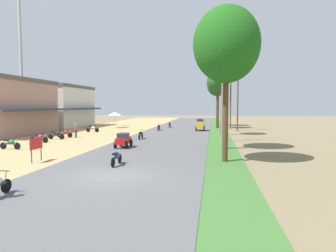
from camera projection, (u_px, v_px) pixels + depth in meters
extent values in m
plane|color=#7A6B4C|center=(113.00, 177.00, 14.60)|extent=(180.00, 180.00, 0.00)
cube|color=#565659|center=(113.00, 176.00, 14.60)|extent=(9.00, 140.00, 0.08)
cube|color=#3D6B2D|center=(229.00, 181.00, 13.74)|extent=(2.40, 140.00, 0.06)
cube|color=tan|center=(5.00, 109.00, 35.28)|extent=(6.74, 12.51, 6.40)
cube|color=#2D3847|center=(35.00, 110.00, 34.69)|extent=(1.20, 12.51, 0.25)
cube|color=#59514C|center=(4.00, 80.00, 35.04)|extent=(6.94, 12.71, 0.50)
cube|color=silver|center=(62.00, 108.00, 48.61)|extent=(6.68, 11.41, 6.40)
cube|color=#2D3847|center=(84.00, 109.00, 48.03)|extent=(1.20, 11.41, 0.25)
cube|color=#59514C|center=(62.00, 87.00, 48.37)|extent=(6.88, 11.61, 0.50)
cylinder|color=#B2B2B7|center=(20.00, 44.00, 43.55)|extent=(0.44, 0.44, 25.52)
cylinder|color=black|center=(17.00, 146.00, 23.41)|extent=(0.56, 0.06, 0.56)
cylinder|color=black|center=(3.00, 146.00, 23.60)|extent=(0.56, 0.06, 0.56)
cube|color=#333338|center=(10.00, 144.00, 23.49)|extent=(1.12, 0.12, 0.12)
ellipsoid|color=#14722D|center=(11.00, 142.00, 23.47)|extent=(0.64, 0.28, 0.32)
cube|color=black|center=(7.00, 140.00, 23.51)|extent=(0.44, 0.20, 0.10)
cylinder|color=#A5A8AD|center=(16.00, 143.00, 23.40)|extent=(0.26, 0.05, 0.68)
cylinder|color=black|center=(16.00, 138.00, 23.38)|extent=(0.04, 0.54, 0.04)
cylinder|color=black|center=(45.00, 140.00, 27.54)|extent=(0.56, 0.06, 0.56)
cylinder|color=black|center=(33.00, 140.00, 27.73)|extent=(0.56, 0.06, 0.56)
cube|color=#333338|center=(39.00, 138.00, 27.62)|extent=(1.12, 0.12, 0.12)
ellipsoid|color=#8C1E8C|center=(40.00, 137.00, 27.60)|extent=(0.64, 0.28, 0.32)
cube|color=black|center=(36.00, 135.00, 27.64)|extent=(0.44, 0.20, 0.10)
cylinder|color=#A5A8AD|center=(45.00, 137.00, 27.53)|extent=(0.26, 0.05, 0.68)
cylinder|color=black|center=(44.00, 133.00, 27.51)|extent=(0.04, 0.54, 0.04)
cylinder|color=black|center=(62.00, 137.00, 30.38)|extent=(0.56, 0.06, 0.56)
cylinder|color=black|center=(51.00, 137.00, 30.56)|extent=(0.56, 0.06, 0.56)
cube|color=#333338|center=(56.00, 135.00, 30.46)|extent=(1.12, 0.12, 0.12)
ellipsoid|color=black|center=(57.00, 134.00, 30.44)|extent=(0.64, 0.28, 0.32)
cube|color=black|center=(54.00, 132.00, 30.48)|extent=(0.44, 0.20, 0.10)
cylinder|color=#A5A8AD|center=(61.00, 134.00, 30.37)|extent=(0.26, 0.05, 0.68)
cylinder|color=black|center=(61.00, 131.00, 30.35)|extent=(0.04, 0.54, 0.04)
cylinder|color=black|center=(70.00, 135.00, 32.08)|extent=(0.56, 0.06, 0.56)
cylinder|color=black|center=(59.00, 135.00, 32.27)|extent=(0.56, 0.06, 0.56)
cube|color=#333338|center=(65.00, 133.00, 32.16)|extent=(1.12, 0.12, 0.12)
ellipsoid|color=red|center=(65.00, 132.00, 32.14)|extent=(0.64, 0.28, 0.32)
cube|color=black|center=(62.00, 131.00, 32.19)|extent=(0.44, 0.20, 0.10)
cylinder|color=#A5A8AD|center=(69.00, 133.00, 32.07)|extent=(0.26, 0.05, 0.68)
cylinder|color=black|center=(69.00, 129.00, 32.05)|extent=(0.04, 0.54, 0.04)
cylinder|color=black|center=(97.00, 130.00, 38.63)|extent=(0.56, 0.06, 0.56)
cylinder|color=black|center=(88.00, 130.00, 38.82)|extent=(0.56, 0.06, 0.56)
cube|color=#333338|center=(93.00, 129.00, 38.71)|extent=(1.12, 0.12, 0.12)
ellipsoid|color=silver|center=(93.00, 128.00, 38.69)|extent=(0.64, 0.28, 0.32)
cube|color=black|center=(90.00, 127.00, 38.74)|extent=(0.44, 0.20, 0.10)
cylinder|color=#A5A8AD|center=(97.00, 128.00, 38.62)|extent=(0.26, 0.05, 0.68)
cylinder|color=black|center=(96.00, 125.00, 38.60)|extent=(0.04, 0.54, 0.04)
cylinder|color=#262628|center=(32.00, 157.00, 17.80)|extent=(0.06, 0.06, 0.80)
cylinder|color=#262628|center=(41.00, 154.00, 18.79)|extent=(0.06, 0.06, 0.80)
cube|color=red|center=(36.00, 144.00, 18.24)|extent=(0.04, 1.30, 0.70)
cylinder|color=#99999E|center=(115.00, 121.00, 46.05)|extent=(0.05, 0.05, 2.10)
cone|color=white|center=(115.00, 114.00, 45.97)|extent=(2.20, 2.20, 0.55)
cylinder|color=#33333D|center=(76.00, 134.00, 32.06)|extent=(0.14, 0.14, 0.82)
cylinder|color=#33333D|center=(76.00, 134.00, 32.20)|extent=(0.14, 0.14, 0.82)
ellipsoid|color=#BF3333|center=(76.00, 128.00, 32.08)|extent=(0.43, 0.42, 0.56)
sphere|color=#9E7556|center=(76.00, 124.00, 32.05)|extent=(0.22, 0.22, 0.22)
cylinder|color=#4C351E|center=(225.00, 114.00, 18.28)|extent=(0.35, 0.35, 5.99)
ellipsoid|color=#1C5B17|center=(226.00, 44.00, 17.97)|extent=(4.13, 4.13, 4.75)
cylinder|color=#4C351E|center=(225.00, 110.00, 23.71)|extent=(0.39, 0.39, 6.37)
ellipsoid|color=#1B501C|center=(226.00, 56.00, 23.41)|extent=(3.95, 3.95, 4.23)
cylinder|color=#4C351E|center=(222.00, 107.00, 34.92)|extent=(0.30, 0.30, 6.81)
ellipsoid|color=#235516|center=(223.00, 70.00, 34.61)|extent=(2.94, 2.94, 3.56)
cylinder|color=#4C351E|center=(218.00, 108.00, 45.54)|extent=(0.44, 0.44, 6.36)
ellipsoid|color=#26541D|center=(218.00, 81.00, 45.25)|extent=(3.37, 3.37, 3.46)
cylinder|color=#4C351E|center=(217.00, 108.00, 50.87)|extent=(0.30, 0.30, 6.13)
ellipsoid|color=#265A21|center=(217.00, 84.00, 50.57)|extent=(3.70, 3.70, 4.34)
cylinder|color=gray|center=(222.00, 101.00, 28.46)|extent=(0.16, 0.16, 7.95)
cylinder|color=gray|center=(215.00, 62.00, 28.30)|extent=(1.40, 0.08, 0.08)
ellipsoid|color=silver|center=(208.00, 62.00, 28.41)|extent=(0.36, 0.20, 0.14)
cylinder|color=gray|center=(230.00, 61.00, 28.09)|extent=(1.40, 0.08, 0.08)
ellipsoid|color=silver|center=(238.00, 62.00, 27.99)|extent=(0.36, 0.20, 0.14)
cylinder|color=gray|center=(218.00, 103.00, 53.58)|extent=(0.16, 0.16, 7.93)
cylinder|color=gray|center=(214.00, 82.00, 53.42)|extent=(1.40, 0.08, 0.08)
ellipsoid|color=silver|center=(210.00, 83.00, 53.53)|extent=(0.36, 0.20, 0.14)
cylinder|color=gray|center=(222.00, 82.00, 53.20)|extent=(1.40, 0.08, 0.08)
ellipsoid|color=silver|center=(226.00, 83.00, 53.10)|extent=(0.36, 0.20, 0.14)
cylinder|color=brown|center=(231.00, 101.00, 44.74)|extent=(0.20, 0.20, 8.59)
cube|color=#473323|center=(231.00, 76.00, 44.47)|extent=(1.80, 0.10, 0.10)
cylinder|color=brown|center=(238.00, 99.00, 40.96)|extent=(0.20, 0.20, 9.11)
cube|color=#473323|center=(238.00, 70.00, 40.68)|extent=(1.80, 0.10, 0.10)
cube|color=red|center=(123.00, 141.00, 24.41)|extent=(0.84, 1.95, 0.50)
cube|color=#232B38|center=(123.00, 135.00, 24.33)|extent=(0.77, 1.10, 0.40)
cylinder|color=black|center=(121.00, 143.00, 25.20)|extent=(0.10, 0.60, 0.60)
cylinder|color=black|center=(131.00, 143.00, 25.05)|extent=(0.10, 0.60, 0.60)
cylinder|color=black|center=(115.00, 145.00, 23.81)|extent=(0.10, 0.60, 0.60)
cylinder|color=black|center=(126.00, 145.00, 23.67)|extent=(0.10, 0.60, 0.60)
cube|color=gold|center=(200.00, 125.00, 40.77)|extent=(0.95, 2.40, 0.95)
cube|color=#232B38|center=(200.00, 120.00, 40.63)|extent=(0.87, 2.00, 0.35)
cylinder|color=black|center=(204.00, 129.00, 39.87)|extent=(0.12, 0.68, 0.68)
cylinder|color=black|center=(196.00, 129.00, 40.04)|extent=(0.12, 0.68, 0.68)
cylinder|color=black|center=(204.00, 128.00, 41.58)|extent=(0.12, 0.68, 0.68)
cylinder|color=black|center=(197.00, 128.00, 41.74)|extent=(0.12, 0.68, 0.68)
cylinder|color=black|center=(6.00, 186.00, 11.73)|extent=(0.06, 0.56, 0.56)
cylinder|color=#A5A8AD|center=(5.00, 180.00, 11.66)|extent=(0.05, 0.26, 0.68)
cylinder|color=black|center=(3.00, 171.00, 11.57)|extent=(0.54, 0.04, 0.04)
cylinder|color=black|center=(120.00, 158.00, 17.79)|extent=(0.06, 0.56, 0.56)
cylinder|color=black|center=(113.00, 162.00, 16.57)|extent=(0.06, 0.56, 0.56)
cube|color=#333338|center=(116.00, 157.00, 17.17)|extent=(0.12, 1.12, 0.12)
ellipsoid|color=#1E4CA5|center=(117.00, 155.00, 17.24)|extent=(0.28, 0.64, 0.32)
cube|color=black|center=(115.00, 154.00, 16.88)|extent=(0.20, 0.44, 0.10)
cylinder|color=#A5A8AD|center=(119.00, 154.00, 17.72)|extent=(0.05, 0.26, 0.68)
cylinder|color=black|center=(119.00, 148.00, 17.63)|extent=(0.54, 0.04, 0.04)
cylinder|color=black|center=(142.00, 136.00, 31.21)|extent=(0.06, 0.56, 0.56)
cylinder|color=black|center=(139.00, 137.00, 29.99)|extent=(0.06, 0.56, 0.56)
cube|color=#333338|center=(141.00, 135.00, 30.59)|extent=(0.12, 1.12, 0.12)
ellipsoid|color=black|center=(141.00, 133.00, 30.66)|extent=(0.28, 0.64, 0.32)
cube|color=black|center=(140.00, 132.00, 30.29)|extent=(0.20, 0.44, 0.10)
cylinder|color=#A5A8AD|center=(142.00, 133.00, 31.13)|extent=(0.05, 0.26, 0.68)
cylinder|color=black|center=(142.00, 130.00, 31.05)|extent=(0.54, 0.04, 0.04)
cylinder|color=black|center=(160.00, 128.00, 41.69)|extent=(0.06, 0.56, 0.56)
cylinder|color=black|center=(158.00, 129.00, 40.47)|extent=(0.06, 0.56, 0.56)
cube|color=#333338|center=(159.00, 127.00, 41.07)|extent=(0.12, 1.12, 0.12)
ellipsoid|color=black|center=(159.00, 126.00, 41.14)|extent=(0.28, 0.64, 0.32)
cube|color=black|center=(158.00, 126.00, 40.77)|extent=(0.20, 0.44, 0.10)
cylinder|color=#A5A8AD|center=(159.00, 126.00, 41.61)|extent=(0.05, 0.26, 0.68)
cylinder|color=black|center=(159.00, 124.00, 41.53)|extent=(0.54, 0.04, 0.04)
cylinder|color=black|center=(170.00, 125.00, 47.24)|extent=(0.06, 0.56, 0.56)
cylinder|color=black|center=(169.00, 126.00, 46.02)|extent=(0.06, 0.56, 0.56)
cube|color=#333338|center=(170.00, 125.00, 46.62)|extent=(0.12, 1.12, 0.12)
ellipsoid|color=black|center=(170.00, 124.00, 46.69)|extent=(0.28, 0.64, 0.32)
cube|color=black|center=(169.00, 123.00, 46.32)|extent=(0.20, 0.44, 0.10)
cylinder|color=#A5A8AD|center=(170.00, 124.00, 47.16)|extent=(0.05, 0.26, 0.68)
cylinder|color=black|center=(170.00, 122.00, 47.08)|extent=(0.54, 0.04, 0.04)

